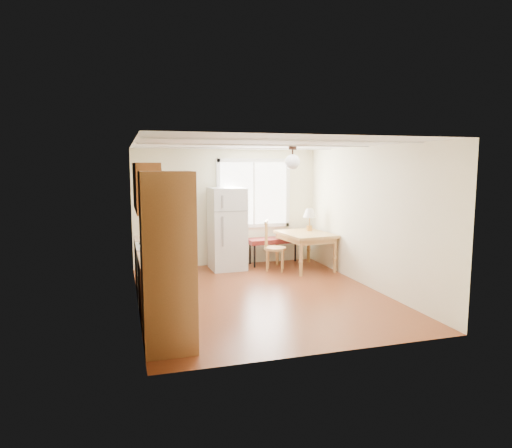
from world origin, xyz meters
name	(u,v)px	position (x,y,z in m)	size (l,w,h in m)	color
room_shell	(261,221)	(0.00, 0.00, 1.25)	(4.60, 5.60, 2.62)	#5B2512
kitchen_run	(159,259)	(-1.72, -0.63, 0.84)	(0.65, 3.40, 2.20)	brown
window_unit	(254,193)	(0.60, 2.47, 1.55)	(1.64, 0.05, 1.51)	white
pendant_light	(292,161)	(0.70, 0.40, 2.24)	(0.26, 0.26, 0.40)	black
refrigerator	(227,229)	(-0.10, 2.05, 0.85)	(0.72, 0.74, 1.70)	silver
bench	(276,241)	(1.01, 2.18, 0.52)	(1.30, 0.56, 0.59)	#5A1615
dining_table	(305,238)	(1.47, 1.60, 0.66)	(1.04, 1.31, 0.76)	#AB7E41
chair	(270,242)	(0.72, 1.66, 0.59)	(0.51, 0.50, 1.03)	#AB7E41
table_lamp	(309,215)	(1.66, 1.85, 1.11)	(0.27, 0.27, 0.47)	#C0883D
coffee_maker	(160,250)	(-1.72, -0.93, 1.03)	(0.23, 0.26, 0.34)	black
kettle	(154,246)	(-1.76, -0.40, 0.99)	(0.12, 0.12, 0.22)	red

